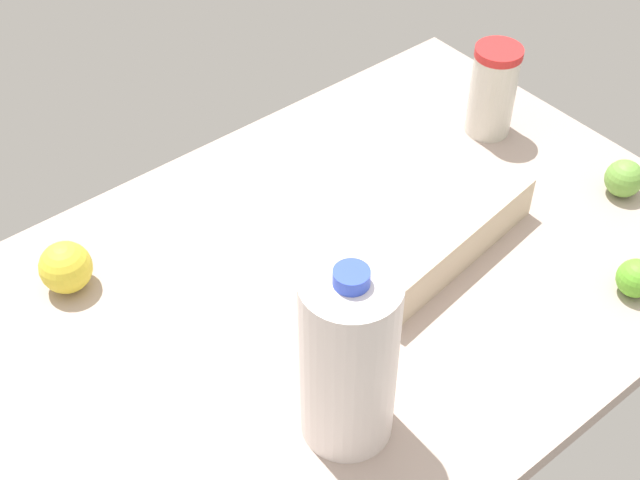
% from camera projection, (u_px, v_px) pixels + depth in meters
% --- Properties ---
extents(countertop, '(1.20, 0.76, 0.03)m').
position_uv_depth(countertop, '(320.00, 298.00, 1.27)').
color(countertop, '#B39E93').
rests_on(countertop, ground).
extents(tumbler_cup, '(0.08, 0.08, 0.16)m').
position_uv_depth(tumbler_cup, '(493.00, 90.00, 1.47)').
color(tumbler_cup, silver).
rests_on(tumbler_cup, countertop).
extents(egg_carton, '(0.34, 0.16, 0.07)m').
position_uv_depth(egg_carton, '(435.00, 234.00, 1.30)').
color(egg_carton, beige).
rests_on(egg_carton, countertop).
extents(milk_jug, '(0.11, 0.11, 0.27)m').
position_uv_depth(milk_jug, '(348.00, 359.00, 1.01)').
color(milk_jug, white).
rests_on(milk_jug, countertop).
extents(lime_beside_bowl, '(0.06, 0.06, 0.06)m').
position_uv_depth(lime_beside_bowl, '(624.00, 178.00, 1.39)').
color(lime_beside_bowl, '#6EA841').
rests_on(lime_beside_bowl, countertop).
extents(lemon_far_back, '(0.07, 0.07, 0.07)m').
position_uv_depth(lemon_far_back, '(66.00, 267.00, 1.24)').
color(lemon_far_back, yellow).
rests_on(lemon_far_back, countertop).
extents(lime_by_jug, '(0.06, 0.06, 0.06)m').
position_uv_depth(lime_by_jug, '(636.00, 278.00, 1.24)').
color(lime_by_jug, '#63BA2E').
rests_on(lime_by_jug, countertop).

